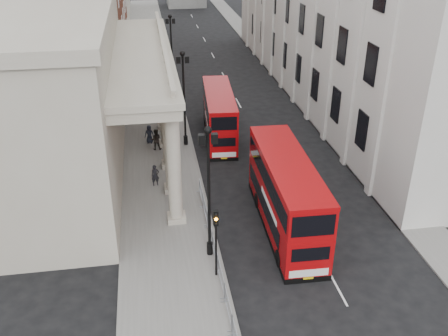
{
  "coord_description": "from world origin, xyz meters",
  "views": [
    {
      "loc": [
        -3.59,
        -20.18,
        18.63
      ],
      "look_at": [
        1.21,
        9.92,
        2.77
      ],
      "focal_mm": 40.0,
      "sensor_mm": 36.0,
      "label": 1
    }
  ],
  "objects_px": {
    "lamp_post_north": "(171,47)",
    "pedestrian_a": "(155,175)",
    "lamp_post_south": "(209,185)",
    "lamp_post_mid": "(184,92)",
    "bus_far": "(219,114)",
    "traffic_light": "(216,231)",
    "bus_near": "(286,193)",
    "pedestrian_c": "(149,134)",
    "pedestrian_b": "(156,139)"
  },
  "relations": [
    {
      "from": "lamp_post_south",
      "to": "lamp_post_north",
      "type": "bearing_deg",
      "value": 90.0
    },
    {
      "from": "pedestrian_a",
      "to": "pedestrian_b",
      "type": "xyz_separation_m",
      "value": [
        0.28,
        6.33,
        0.12
      ]
    },
    {
      "from": "lamp_post_south",
      "to": "lamp_post_mid",
      "type": "bearing_deg",
      "value": 90.0
    },
    {
      "from": "lamp_post_north",
      "to": "bus_near",
      "type": "bearing_deg",
      "value": -80.02
    },
    {
      "from": "bus_near",
      "to": "lamp_post_north",
      "type": "bearing_deg",
      "value": 101.37
    },
    {
      "from": "bus_near",
      "to": "pedestrian_b",
      "type": "xyz_separation_m",
      "value": [
        -7.86,
        13.1,
        -1.49
      ]
    },
    {
      "from": "traffic_light",
      "to": "bus_near",
      "type": "relative_size",
      "value": 0.38
    },
    {
      "from": "traffic_light",
      "to": "pedestrian_b",
      "type": "bearing_deg",
      "value": 98.91
    },
    {
      "from": "pedestrian_a",
      "to": "lamp_post_mid",
      "type": "bearing_deg",
      "value": 57.56
    },
    {
      "from": "lamp_post_north",
      "to": "traffic_light",
      "type": "bearing_deg",
      "value": -89.83
    },
    {
      "from": "lamp_post_south",
      "to": "pedestrian_a",
      "type": "height_order",
      "value": "lamp_post_south"
    },
    {
      "from": "bus_near",
      "to": "bus_far",
      "type": "bearing_deg",
      "value": 99.12
    },
    {
      "from": "pedestrian_c",
      "to": "bus_near",
      "type": "bearing_deg",
      "value": -49.89
    },
    {
      "from": "bus_near",
      "to": "pedestrian_a",
      "type": "bearing_deg",
      "value": 141.66
    },
    {
      "from": "bus_far",
      "to": "pedestrian_a",
      "type": "relative_size",
      "value": 6.18
    },
    {
      "from": "traffic_light",
      "to": "pedestrian_a",
      "type": "xyz_separation_m",
      "value": [
        -3.01,
        11.04,
        -2.17
      ]
    },
    {
      "from": "pedestrian_b",
      "to": "lamp_post_north",
      "type": "bearing_deg",
      "value": -96.75
    },
    {
      "from": "lamp_post_north",
      "to": "pedestrian_c",
      "type": "relative_size",
      "value": 5.08
    },
    {
      "from": "traffic_light",
      "to": "pedestrian_c",
      "type": "xyz_separation_m",
      "value": [
        -3.24,
        18.88,
        -2.17
      ]
    },
    {
      "from": "traffic_light",
      "to": "pedestrian_c",
      "type": "distance_m",
      "value": 19.28
    },
    {
      "from": "lamp_post_mid",
      "to": "pedestrian_b",
      "type": "relative_size",
      "value": 4.45
    },
    {
      "from": "lamp_post_mid",
      "to": "pedestrian_a",
      "type": "relative_size",
      "value": 5.08
    },
    {
      "from": "lamp_post_mid",
      "to": "traffic_light",
      "type": "height_order",
      "value": "lamp_post_mid"
    },
    {
      "from": "lamp_post_south",
      "to": "bus_far",
      "type": "bearing_deg",
      "value": 79.54
    },
    {
      "from": "lamp_post_north",
      "to": "bus_far",
      "type": "bearing_deg",
      "value": -77.75
    },
    {
      "from": "lamp_post_south",
      "to": "bus_near",
      "type": "bearing_deg",
      "value": 23.28
    },
    {
      "from": "lamp_post_north",
      "to": "bus_far",
      "type": "relative_size",
      "value": 0.82
    },
    {
      "from": "traffic_light",
      "to": "bus_far",
      "type": "bearing_deg",
      "value": 80.9
    },
    {
      "from": "bus_far",
      "to": "pedestrian_c",
      "type": "height_order",
      "value": "bus_far"
    },
    {
      "from": "pedestrian_a",
      "to": "traffic_light",
      "type": "bearing_deg",
      "value": -84.62
    },
    {
      "from": "pedestrian_a",
      "to": "bus_near",
      "type": "bearing_deg",
      "value": -49.59
    },
    {
      "from": "lamp_post_south",
      "to": "lamp_post_north",
      "type": "distance_m",
      "value": 32.0
    },
    {
      "from": "lamp_post_north",
      "to": "lamp_post_south",
      "type": "bearing_deg",
      "value": -90.0
    },
    {
      "from": "bus_far",
      "to": "pedestrian_b",
      "type": "height_order",
      "value": "bus_far"
    },
    {
      "from": "lamp_post_south",
      "to": "pedestrian_a",
      "type": "xyz_separation_m",
      "value": [
        -2.91,
        9.02,
        -3.97
      ]
    },
    {
      "from": "pedestrian_c",
      "to": "lamp_post_north",
      "type": "bearing_deg",
      "value": 88.57
    },
    {
      "from": "pedestrian_b",
      "to": "lamp_post_mid",
      "type": "bearing_deg",
      "value": -163.85
    },
    {
      "from": "lamp_post_north",
      "to": "pedestrian_b",
      "type": "bearing_deg",
      "value": -98.95
    },
    {
      "from": "lamp_post_north",
      "to": "pedestrian_a",
      "type": "height_order",
      "value": "lamp_post_north"
    },
    {
      "from": "bus_far",
      "to": "traffic_light",
      "type": "bearing_deg",
      "value": -95.12
    },
    {
      "from": "lamp_post_north",
      "to": "bus_near",
      "type": "distance_m",
      "value": 30.3
    },
    {
      "from": "traffic_light",
      "to": "bus_far",
      "type": "distance_m",
      "value": 19.58
    },
    {
      "from": "lamp_post_south",
      "to": "traffic_light",
      "type": "height_order",
      "value": "lamp_post_south"
    },
    {
      "from": "lamp_post_north",
      "to": "bus_near",
      "type": "relative_size",
      "value": 0.73
    },
    {
      "from": "lamp_post_south",
      "to": "pedestrian_c",
      "type": "xyz_separation_m",
      "value": [
        -3.14,
        16.86,
        -3.97
      ]
    },
    {
      "from": "lamp_post_south",
      "to": "bus_far",
      "type": "relative_size",
      "value": 0.82
    },
    {
      "from": "pedestrian_b",
      "to": "bus_far",
      "type": "bearing_deg",
      "value": -159.27
    },
    {
      "from": "lamp_post_north",
      "to": "bus_far",
      "type": "height_order",
      "value": "lamp_post_north"
    },
    {
      "from": "lamp_post_north",
      "to": "pedestrian_c",
      "type": "xyz_separation_m",
      "value": [
        -3.14,
        -15.14,
        -3.97
      ]
    },
    {
      "from": "lamp_post_south",
      "to": "lamp_post_north",
      "type": "relative_size",
      "value": 1.0
    }
  ]
}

